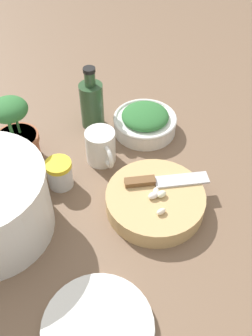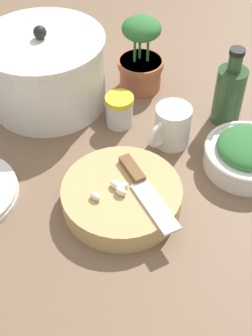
{
  "view_description": "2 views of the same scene",
  "coord_description": "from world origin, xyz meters",
  "px_view_note": "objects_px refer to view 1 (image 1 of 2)",
  "views": [
    {
      "loc": [
        -0.56,
        -0.04,
        0.68
      ],
      "look_at": [
        0.0,
        0.0,
        0.09
      ],
      "focal_mm": 40.0,
      "sensor_mm": 36.0,
      "label": 1
    },
    {
      "loc": [
        -0.17,
        -0.61,
        0.68
      ],
      "look_at": [
        -0.02,
        -0.05,
        0.07
      ],
      "focal_mm": 50.0,
      "sensor_mm": 36.0,
      "label": 2
    }
  ],
  "objects_px": {
    "cutting_board": "(155,201)",
    "herb_bowl": "(145,121)",
    "spice_jar": "(60,174)",
    "coffee_mug": "(101,147)",
    "potted_herb": "(16,135)",
    "chef_knife": "(161,181)",
    "oil_bottle": "(92,103)",
    "garlic_cloves": "(158,197)",
    "plate_stack": "(98,328)"
  },
  "relations": [
    {
      "from": "spice_jar",
      "to": "potted_herb",
      "type": "relative_size",
      "value": 0.4
    },
    {
      "from": "oil_bottle",
      "to": "potted_herb",
      "type": "bearing_deg",
      "value": 131.8
    },
    {
      "from": "garlic_cloves",
      "to": "potted_herb",
      "type": "xyz_separation_m",
      "value": [
        0.15,
        0.35,
        0.03
      ]
    },
    {
      "from": "spice_jar",
      "to": "coffee_mug",
      "type": "height_order",
      "value": "coffee_mug"
    },
    {
      "from": "cutting_board",
      "to": "coffee_mug",
      "type": "bearing_deg",
      "value": 43.86
    },
    {
      "from": "cutting_board",
      "to": "spice_jar",
      "type": "xyz_separation_m",
      "value": [
        0.05,
        0.23,
        0.01
      ]
    },
    {
      "from": "plate_stack",
      "to": "spice_jar",
      "type": "bearing_deg",
      "value": 21.11
    },
    {
      "from": "herb_bowl",
      "to": "plate_stack",
      "type": "height_order",
      "value": "herb_bowl"
    },
    {
      "from": "chef_knife",
      "to": "oil_bottle",
      "type": "xyz_separation_m",
      "value": [
        0.25,
        0.19,
        0.02
      ]
    },
    {
      "from": "cutting_board",
      "to": "potted_herb",
      "type": "xyz_separation_m",
      "value": [
        0.14,
        0.34,
        0.05
      ]
    },
    {
      "from": "herb_bowl",
      "to": "oil_bottle",
      "type": "bearing_deg",
      "value": 82.68
    },
    {
      "from": "herb_bowl",
      "to": "garlic_cloves",
      "type": "bearing_deg",
      "value": -172.52
    },
    {
      "from": "oil_bottle",
      "to": "potted_herb",
      "type": "xyz_separation_m",
      "value": [
        -0.15,
        0.17,
        0.01
      ]
    },
    {
      "from": "garlic_cloves",
      "to": "herb_bowl",
      "type": "distance_m",
      "value": 0.28
    },
    {
      "from": "oil_bottle",
      "to": "coffee_mug",
      "type": "bearing_deg",
      "value": -164.07
    },
    {
      "from": "chef_knife",
      "to": "potted_herb",
      "type": "height_order",
      "value": "potted_herb"
    },
    {
      "from": "garlic_cloves",
      "to": "potted_herb",
      "type": "distance_m",
      "value": 0.38
    },
    {
      "from": "oil_bottle",
      "to": "plate_stack",
      "type": "bearing_deg",
      "value": -171.69
    },
    {
      "from": "herb_bowl",
      "to": "spice_jar",
      "type": "relative_size",
      "value": 2.4
    },
    {
      "from": "garlic_cloves",
      "to": "oil_bottle",
      "type": "xyz_separation_m",
      "value": [
        0.3,
        0.18,
        0.02
      ]
    },
    {
      "from": "cutting_board",
      "to": "coffee_mug",
      "type": "xyz_separation_m",
      "value": [
        0.14,
        0.14,
        0.02
      ]
    },
    {
      "from": "potted_herb",
      "to": "plate_stack",
      "type": "bearing_deg",
      "value": -149.32
    },
    {
      "from": "chef_knife",
      "to": "coffee_mug",
      "type": "relative_size",
      "value": 1.91
    },
    {
      "from": "chef_knife",
      "to": "potted_herb",
      "type": "relative_size",
      "value": 1.08
    },
    {
      "from": "cutting_board",
      "to": "herb_bowl",
      "type": "distance_m",
      "value": 0.27
    },
    {
      "from": "garlic_cloves",
      "to": "herb_bowl",
      "type": "relative_size",
      "value": 0.44
    },
    {
      "from": "herb_bowl",
      "to": "plate_stack",
      "type": "relative_size",
      "value": 0.86
    },
    {
      "from": "spice_jar",
      "to": "potted_herb",
      "type": "xyz_separation_m",
      "value": [
        0.08,
        0.12,
        0.04
      ]
    },
    {
      "from": "cutting_board",
      "to": "plate_stack",
      "type": "distance_m",
      "value": 0.3
    },
    {
      "from": "garlic_cloves",
      "to": "herb_bowl",
      "type": "xyz_separation_m",
      "value": [
        0.28,
        0.04,
        -0.02
      ]
    },
    {
      "from": "chef_knife",
      "to": "garlic_cloves",
      "type": "bearing_deg",
      "value": -21.42
    },
    {
      "from": "spice_jar",
      "to": "potted_herb",
      "type": "distance_m",
      "value": 0.15
    },
    {
      "from": "garlic_cloves",
      "to": "plate_stack",
      "type": "height_order",
      "value": "garlic_cloves"
    },
    {
      "from": "coffee_mug",
      "to": "potted_herb",
      "type": "bearing_deg",
      "value": 91.79
    },
    {
      "from": "garlic_cloves",
      "to": "coffee_mug",
      "type": "height_order",
      "value": "coffee_mug"
    },
    {
      "from": "coffee_mug",
      "to": "garlic_cloves",
      "type": "bearing_deg",
      "value": -137.79
    },
    {
      "from": "garlic_cloves",
      "to": "oil_bottle",
      "type": "bearing_deg",
      "value": 31.44
    },
    {
      "from": "spice_jar",
      "to": "coffee_mug",
      "type": "distance_m",
      "value": 0.12
    },
    {
      "from": "coffee_mug",
      "to": "spice_jar",
      "type": "bearing_deg",
      "value": 135.26
    },
    {
      "from": "coffee_mug",
      "to": "plate_stack",
      "type": "distance_m",
      "value": 0.43
    },
    {
      "from": "spice_jar",
      "to": "oil_bottle",
      "type": "distance_m",
      "value": 0.24
    },
    {
      "from": "coffee_mug",
      "to": "oil_bottle",
      "type": "height_order",
      "value": "oil_bottle"
    },
    {
      "from": "cutting_board",
      "to": "potted_herb",
      "type": "relative_size",
      "value": 1.24
    },
    {
      "from": "garlic_cloves",
      "to": "coffee_mug",
      "type": "distance_m",
      "value": 0.21
    },
    {
      "from": "chef_knife",
      "to": "cutting_board",
      "type": "bearing_deg",
      "value": -31.14
    },
    {
      "from": "plate_stack",
      "to": "oil_bottle",
      "type": "bearing_deg",
      "value": 8.31
    },
    {
      "from": "chef_knife",
      "to": "spice_jar",
      "type": "bearing_deg",
      "value": -106.58
    },
    {
      "from": "cutting_board",
      "to": "potted_herb",
      "type": "distance_m",
      "value": 0.37
    },
    {
      "from": "herb_bowl",
      "to": "coffee_mug",
      "type": "xyz_separation_m",
      "value": [
        -0.12,
        0.11,
        0.01
      ]
    },
    {
      "from": "chef_knife",
      "to": "oil_bottle",
      "type": "bearing_deg",
      "value": -154.6
    }
  ]
}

